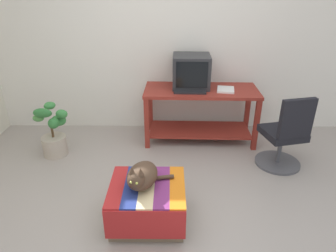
{
  "coord_description": "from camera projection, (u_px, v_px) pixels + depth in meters",
  "views": [
    {
      "loc": [
        0.08,
        -2.1,
        1.96
      ],
      "look_at": [
        0.05,
        0.85,
        0.55
      ],
      "focal_mm": 32.19,
      "sensor_mm": 36.0,
      "label": 1
    }
  ],
  "objects": [
    {
      "name": "book",
      "position": [
        226.0,
        90.0,
        3.81
      ],
      "size": [
        0.25,
        0.28,
        0.02
      ],
      "primitive_type": "cube",
      "rotation": [
        0.0,
        0.0,
        -0.17
      ],
      "color": "white",
      "rests_on": "desk"
    },
    {
      "name": "keyboard",
      "position": [
        190.0,
        92.0,
        3.74
      ],
      "size": [
        0.4,
        0.16,
        0.02
      ],
      "primitive_type": "cube",
      "rotation": [
        0.0,
        0.0,
        -0.03
      ],
      "color": "black",
      "rests_on": "desk"
    },
    {
      "name": "potted_plant",
      "position": [
        53.0,
        134.0,
        3.68
      ],
      "size": [
        0.41,
        0.37,
        0.66
      ],
      "color": "#B7A893",
      "rests_on": "ground_plane"
    },
    {
      "name": "office_chair",
      "position": [
        285.0,
        137.0,
        3.39
      ],
      "size": [
        0.52,
        0.52,
        0.89
      ],
      "rotation": [
        0.0,
        0.0,
        3.37
      ],
      "color": "#4C4C51",
      "rests_on": "ground_plane"
    },
    {
      "name": "tv_monitor",
      "position": [
        191.0,
        72.0,
        3.87
      ],
      "size": [
        0.48,
        0.45,
        0.41
      ],
      "rotation": [
        0.0,
        0.0,
        -0.03
      ],
      "color": "#28282B",
      "rests_on": "desk"
    },
    {
      "name": "ottoman_with_blanket",
      "position": [
        148.0,
        203.0,
        2.68
      ],
      "size": [
        0.66,
        0.61,
        0.37
      ],
      "color": "#7A664C",
      "rests_on": "ground_plane"
    },
    {
      "name": "desk",
      "position": [
        200.0,
        106.0,
        3.97
      ],
      "size": [
        1.47,
        0.65,
        0.72
      ],
      "rotation": [
        0.0,
        0.0,
        -0.03
      ],
      "color": "maroon",
      "rests_on": "ground_plane"
    },
    {
      "name": "cat",
      "position": [
        142.0,
        176.0,
        2.55
      ],
      "size": [
        0.44,
        0.41,
        0.26
      ],
      "rotation": [
        0.0,
        0.0,
        -0.25
      ],
      "color": "#473323",
      "rests_on": "ottoman_with_blanket"
    },
    {
      "name": "pen",
      "position": [
        232.0,
        88.0,
        3.88
      ],
      "size": [
        0.01,
        0.14,
        0.01
      ],
      "primitive_type": "cylinder",
      "rotation": [
        0.0,
        1.57,
        1.62
      ],
      "color": "black",
      "rests_on": "desk"
    },
    {
      "name": "back_wall",
      "position": [
        165.0,
        37.0,
        4.03
      ],
      "size": [
        8.0,
        0.1,
        2.6
      ],
      "primitive_type": "cube",
      "color": "silver",
      "rests_on": "ground_plane"
    },
    {
      "name": "ground_plane",
      "position": [
        162.0,
        221.0,
        2.74
      ],
      "size": [
        14.0,
        14.0,
        0.0
      ],
      "primitive_type": "plane",
      "color": "#9E9389"
    }
  ]
}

